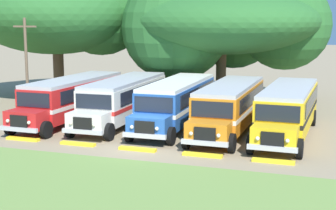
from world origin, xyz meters
name	(u,v)px	position (x,y,z in m)	size (l,w,h in m)	color
ground_plane	(143,147)	(0.00, 0.00, 0.00)	(220.00, 220.00, 0.00)	#937F60
foreground_grass_strip	(84,184)	(0.00, -6.46, 0.00)	(80.00, 8.09, 0.01)	olive
parked_bus_slot_0	(72,97)	(-6.97, 5.00, 1.58)	(2.89, 10.87, 2.82)	red
parked_bus_slot_1	(123,98)	(-3.60, 5.62, 1.58)	(2.88, 10.86, 2.82)	silver
parked_bus_slot_2	(177,101)	(-0.02, 5.79, 1.58)	(2.85, 10.86, 2.82)	#23519E
parked_bus_slot_3	(230,105)	(3.46, 5.32, 1.58)	(2.71, 10.84, 2.82)	orange
parked_bus_slot_4	(288,108)	(6.88, 5.34, 1.58)	(2.83, 10.86, 2.82)	yellow
curb_wheelstop_0	(23,139)	(-6.90, -0.71, 0.07)	(2.00, 0.36, 0.15)	yellow
curb_wheelstop_1	(78,144)	(-3.45, -0.71, 0.07)	(2.00, 0.36, 0.15)	yellow
curb_wheelstop_2	(138,149)	(0.00, -0.71, 0.07)	(2.00, 0.36, 0.15)	yellow
curb_wheelstop_3	(202,155)	(3.45, -0.71, 0.07)	(2.00, 0.36, 0.15)	yellow
curb_wheelstop_4	(273,161)	(6.90, -0.71, 0.07)	(2.00, 0.36, 0.15)	yellow
broad_shade_tree	(222,24)	(0.49, 15.76, 6.26)	(15.78, 14.79, 10.25)	brown
secondary_tree	(64,11)	(-12.66, 14.07, 7.25)	(13.85, 14.16, 11.42)	brown
utility_pole	(26,63)	(-11.05, 5.99, 3.61)	(1.80, 0.20, 6.74)	brown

